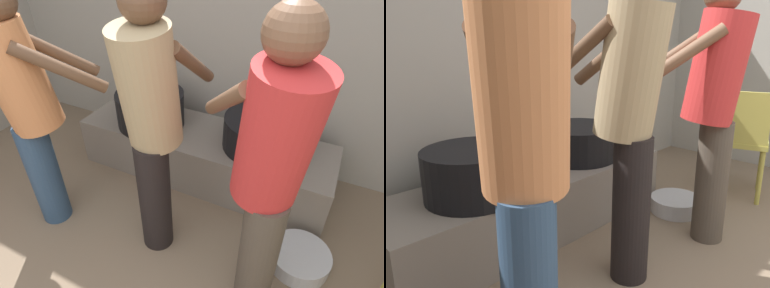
% 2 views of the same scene
% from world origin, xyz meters
% --- Properties ---
extents(block_enclosure_rear, '(5.04, 0.20, 2.18)m').
position_xyz_m(block_enclosure_rear, '(0.00, 2.54, 1.09)').
color(block_enclosure_rear, '#9E998E').
rests_on(block_enclosure_rear, ground_plane).
extents(hearth_ledge, '(2.03, 0.60, 0.41)m').
position_xyz_m(hearth_ledge, '(-0.16, 2.02, 0.20)').
color(hearth_ledge, slate).
rests_on(hearth_ledge, ground_plane).
extents(cooking_pot_main, '(0.55, 0.55, 0.73)m').
position_xyz_m(cooking_pot_main, '(-0.62, 1.97, 0.55)').
color(cooking_pot_main, black).
rests_on(cooking_pot_main, hearth_ledge).
extents(cooking_pot_secondary, '(0.58, 0.58, 0.24)m').
position_xyz_m(cooking_pot_secondary, '(0.29, 2.05, 0.53)').
color(cooking_pot_secondary, black).
rests_on(cooking_pot_secondary, hearth_ledge).
extents(cook_in_tan_shirt, '(0.35, 0.68, 1.64)m').
position_xyz_m(cook_in_tan_shirt, '(-0.14, 1.28, 0.94)').
color(cook_in_tan_shirt, black).
rests_on(cook_in_tan_shirt, ground_plane).
extents(cook_in_orange_shirt, '(0.67, 0.71, 1.59)m').
position_xyz_m(cook_in_orange_shirt, '(-0.91, 1.13, 0.91)').
color(cook_in_orange_shirt, navy).
rests_on(cook_in_orange_shirt, ground_plane).
extents(cook_in_red_shirt, '(0.67, 0.72, 1.61)m').
position_xyz_m(cook_in_red_shirt, '(0.53, 1.16, 0.92)').
color(cook_in_red_shirt, '#4C4238').
rests_on(cook_in_red_shirt, ground_plane).
extents(metal_mixing_bowl, '(0.37, 0.37, 0.11)m').
position_xyz_m(metal_mixing_bowl, '(0.76, 1.48, 0.06)').
color(metal_mixing_bowl, '#B7B7BC').
rests_on(metal_mixing_bowl, ground_plane).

